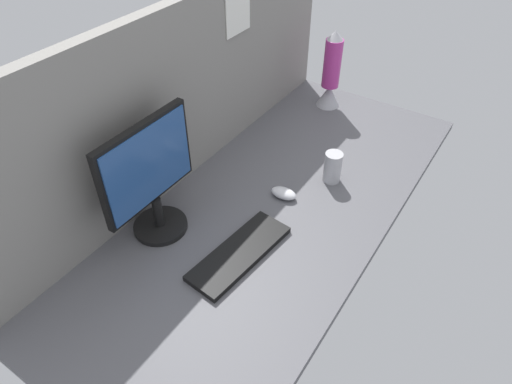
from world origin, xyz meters
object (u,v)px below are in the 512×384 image
at_px(keyboard, 240,253).
at_px(mug_steel, 333,167).
at_px(mouse, 284,193).
at_px(lava_lamp, 331,76).
at_px(monitor, 150,177).

xyz_separation_m(keyboard, mug_steel, (0.50, -0.07, 0.05)).
relative_size(keyboard, mouse, 3.85).
height_order(mouse, lava_lamp, lava_lamp).
xyz_separation_m(mouse, mug_steel, (0.18, -0.10, 0.04)).
distance_m(monitor, mug_steel, 0.68).
bearing_deg(keyboard, mug_steel, -2.44).
xyz_separation_m(mug_steel, lava_lamp, (0.50, 0.27, 0.09)).
bearing_deg(mouse, lava_lamp, 9.60).
xyz_separation_m(monitor, mouse, (0.36, -0.27, -0.20)).
bearing_deg(mug_steel, monitor, 145.76).
height_order(monitor, lava_lamp, monitor).
xyz_separation_m(monitor, keyboard, (0.05, -0.30, -0.21)).
relative_size(monitor, keyboard, 1.09).
bearing_deg(keyboard, mouse, 10.82).
bearing_deg(monitor, keyboard, -81.25).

